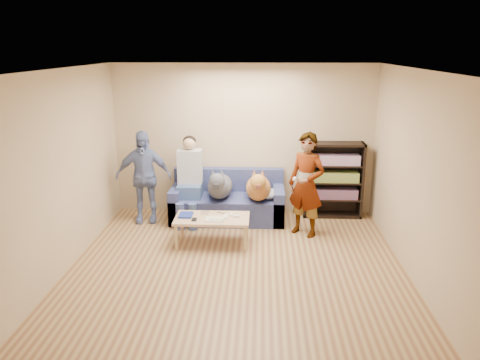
# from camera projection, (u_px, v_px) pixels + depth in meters

# --- Properties ---
(ground) EXTENTS (5.00, 5.00, 0.00)m
(ground) POSITION_uv_depth(u_px,v_px,m) (236.00, 276.00, 6.06)
(ground) COLOR brown
(ground) RESTS_ON ground
(ceiling) EXTENTS (5.00, 5.00, 0.00)m
(ceiling) POSITION_uv_depth(u_px,v_px,m) (235.00, 70.00, 5.34)
(ceiling) COLOR white
(ceiling) RESTS_ON ground
(wall_back) EXTENTS (4.50, 0.00, 4.50)m
(wall_back) POSITION_uv_depth(u_px,v_px,m) (244.00, 140.00, 8.10)
(wall_back) COLOR tan
(wall_back) RESTS_ON ground
(wall_front) EXTENTS (4.50, 0.00, 4.50)m
(wall_front) POSITION_uv_depth(u_px,v_px,m) (215.00, 277.00, 3.30)
(wall_front) COLOR tan
(wall_front) RESTS_ON ground
(wall_left) EXTENTS (0.00, 5.00, 5.00)m
(wall_left) POSITION_uv_depth(u_px,v_px,m) (55.00, 177.00, 5.80)
(wall_left) COLOR tan
(wall_left) RESTS_ON ground
(wall_right) EXTENTS (0.00, 5.00, 5.00)m
(wall_right) POSITION_uv_depth(u_px,v_px,m) (423.00, 182.00, 5.60)
(wall_right) COLOR tan
(wall_right) RESTS_ON ground
(blanket) EXTENTS (0.46, 0.39, 0.16)m
(blanket) POSITION_uv_depth(u_px,v_px,m) (267.00, 194.00, 7.76)
(blanket) COLOR #A1A2A6
(blanket) RESTS_ON sofa
(person_standing_right) EXTENTS (0.71, 0.66, 1.63)m
(person_standing_right) POSITION_uv_depth(u_px,v_px,m) (306.00, 185.00, 7.19)
(person_standing_right) COLOR gray
(person_standing_right) RESTS_ON ground
(person_standing_left) EXTENTS (0.95, 0.49, 1.55)m
(person_standing_left) POSITION_uv_depth(u_px,v_px,m) (143.00, 177.00, 7.76)
(person_standing_left) COLOR #7888C0
(person_standing_left) RESTS_ON ground
(held_controller) EXTENTS (0.06, 0.12, 0.03)m
(held_controller) POSITION_uv_depth(u_px,v_px,m) (294.00, 179.00, 6.96)
(held_controller) COLOR white
(held_controller) RESTS_ON person_standing_right
(notebook_blue) EXTENTS (0.20, 0.26, 0.03)m
(notebook_blue) POSITION_uv_depth(u_px,v_px,m) (186.00, 215.00, 7.00)
(notebook_blue) COLOR navy
(notebook_blue) RESTS_ON coffee_table
(papers) EXTENTS (0.26, 0.20, 0.02)m
(papers) POSITION_uv_depth(u_px,v_px,m) (215.00, 219.00, 6.84)
(papers) COLOR silver
(papers) RESTS_ON coffee_table
(magazine) EXTENTS (0.22, 0.17, 0.01)m
(magazine) POSITION_uv_depth(u_px,v_px,m) (217.00, 218.00, 6.85)
(magazine) COLOR beige
(magazine) RESTS_ON coffee_table
(camera_silver) EXTENTS (0.11, 0.06, 0.05)m
(camera_silver) POSITION_uv_depth(u_px,v_px,m) (205.00, 213.00, 7.05)
(camera_silver) COLOR silver
(camera_silver) RESTS_ON coffee_table
(controller_a) EXTENTS (0.04, 0.13, 0.03)m
(controller_a) POSITION_uv_depth(u_px,v_px,m) (231.00, 214.00, 7.02)
(controller_a) COLOR white
(controller_a) RESTS_ON coffee_table
(controller_b) EXTENTS (0.09, 0.06, 0.03)m
(controller_b) POSITION_uv_depth(u_px,v_px,m) (236.00, 216.00, 6.94)
(controller_b) COLOR silver
(controller_b) RESTS_ON coffee_table
(headphone_cup_a) EXTENTS (0.07, 0.07, 0.02)m
(headphone_cup_a) POSITION_uv_depth(u_px,v_px,m) (225.00, 217.00, 6.91)
(headphone_cup_a) COLOR white
(headphone_cup_a) RESTS_ON coffee_table
(headphone_cup_b) EXTENTS (0.07, 0.07, 0.02)m
(headphone_cup_b) POSITION_uv_depth(u_px,v_px,m) (226.00, 215.00, 6.98)
(headphone_cup_b) COLOR white
(headphone_cup_b) RESTS_ON coffee_table
(pen_orange) EXTENTS (0.13, 0.06, 0.01)m
(pen_orange) POSITION_uv_depth(u_px,v_px,m) (210.00, 221.00, 6.78)
(pen_orange) COLOR #CE501D
(pen_orange) RESTS_ON coffee_table
(pen_black) EXTENTS (0.13, 0.08, 0.01)m
(pen_black) POSITION_uv_depth(u_px,v_px,m) (221.00, 213.00, 7.10)
(pen_black) COLOR black
(pen_black) RESTS_ON coffee_table
(wallet) EXTENTS (0.07, 0.12, 0.02)m
(wallet) POSITION_uv_depth(u_px,v_px,m) (194.00, 219.00, 6.83)
(wallet) COLOR black
(wallet) RESTS_ON coffee_table
(sofa) EXTENTS (1.90, 0.85, 0.82)m
(sofa) POSITION_uv_depth(u_px,v_px,m) (228.00, 203.00, 8.00)
(sofa) COLOR #515B93
(sofa) RESTS_ON ground
(person_seated) EXTENTS (0.40, 0.73, 1.47)m
(person_seated) POSITION_uv_depth(u_px,v_px,m) (189.00, 177.00, 7.77)
(person_seated) COLOR #426791
(person_seated) RESTS_ON sofa
(dog_gray) EXTENTS (0.42, 1.25, 0.60)m
(dog_gray) POSITION_uv_depth(u_px,v_px,m) (220.00, 186.00, 7.74)
(dog_gray) COLOR #464A50
(dog_gray) RESTS_ON sofa
(dog_tan) EXTENTS (0.42, 1.17, 0.60)m
(dog_tan) POSITION_uv_depth(u_px,v_px,m) (258.00, 187.00, 7.66)
(dog_tan) COLOR #AD6634
(dog_tan) RESTS_ON sofa
(coffee_table) EXTENTS (1.10, 0.60, 0.42)m
(coffee_table) POSITION_uv_depth(u_px,v_px,m) (212.00, 220.00, 6.95)
(coffee_table) COLOR #D9B585
(coffee_table) RESTS_ON ground
(bookshelf) EXTENTS (1.00, 0.34, 1.30)m
(bookshelf) POSITION_uv_depth(u_px,v_px,m) (333.00, 178.00, 8.04)
(bookshelf) COLOR black
(bookshelf) RESTS_ON ground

